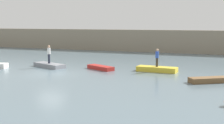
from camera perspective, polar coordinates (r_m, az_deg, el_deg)
name	(u,v)px	position (r m, az deg, el deg)	size (l,w,h in m)	color
ground_plane	(51,74)	(28.06, -11.25, -2.11)	(120.00, 120.00, 0.00)	slate
embankment_wall	(130,40)	(48.62, 3.26, 4.00)	(80.00, 1.20, 3.38)	gray
rowboat_grey	(49,65)	(32.03, -11.52, -0.59)	(3.91, 1.24, 0.39)	gray
rowboat_red	(100,68)	(29.86, -2.14, -1.04)	(3.08, 0.93, 0.37)	red
rowboat_yellow	(157,69)	(28.85, 8.29, -1.32)	(3.70, 1.22, 0.46)	gold
rowboat_brown	(213,80)	(24.73, 18.14, -3.14)	(3.70, 0.97, 0.40)	brown
person_white_shirt	(49,53)	(31.89, -11.58, 1.62)	(0.32, 0.32, 1.84)	#232838
person_blue_shirt	(157,57)	(28.70, 8.34, 0.99)	(0.32, 0.32, 1.68)	#38332D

